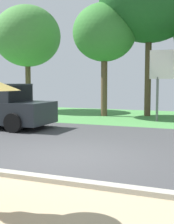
% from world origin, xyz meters
% --- Properties ---
extents(ground_plane, '(40.00, 22.00, 0.20)m').
position_xyz_m(ground_plane, '(0.00, 2.95, -0.05)').
color(ground_plane, '#424244').
extents(tree_left_far, '(3.57, 3.57, 6.35)m').
position_xyz_m(tree_left_far, '(-2.35, 9.67, 4.69)').
color(tree_left_far, brown).
rests_on(tree_left_far, ground_plane).
extents(tree_right_far, '(4.49, 4.49, 7.06)m').
position_xyz_m(tree_right_far, '(-8.32, 11.09, 5.00)').
color(tree_right_far, brown).
rests_on(tree_right_far, ground_plane).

